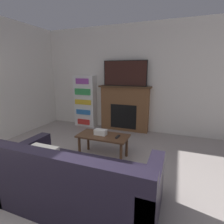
# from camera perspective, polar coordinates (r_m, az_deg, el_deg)

# --- Properties ---
(wall_back) EXTENTS (5.92, 0.06, 2.70)m
(wall_back) POSITION_cam_1_polar(r_m,az_deg,el_deg) (4.65, 6.33, 10.56)
(wall_back) COLOR silver
(wall_back) RESTS_ON ground_plane
(fireplace) EXTENTS (1.37, 0.28, 1.19)m
(fireplace) POSITION_cam_1_polar(r_m,az_deg,el_deg) (4.64, 4.11, 1.23)
(fireplace) COLOR brown
(fireplace) RESTS_ON ground_plane
(tv) EXTENTS (1.13, 0.03, 0.64)m
(tv) POSITION_cam_1_polar(r_m,az_deg,el_deg) (4.52, 4.23, 12.50)
(tv) COLOR black
(tv) RESTS_ON fireplace
(couch) EXTENTS (1.87, 0.89, 0.80)m
(couch) POSITION_cam_1_polar(r_m,az_deg,el_deg) (2.25, -11.30, -21.84)
(couch) COLOR black
(couch) RESTS_ON ground_plane
(coffee_table) EXTENTS (0.93, 0.46, 0.42)m
(coffee_table) POSITION_cam_1_polar(r_m,az_deg,el_deg) (3.24, -2.95, -8.62)
(coffee_table) COLOR brown
(coffee_table) RESTS_ON ground_plane
(tissue_box) EXTENTS (0.22, 0.12, 0.10)m
(tissue_box) POSITION_cam_1_polar(r_m,az_deg,el_deg) (3.22, -3.78, -6.59)
(tissue_box) COLOR white
(tissue_box) RESTS_ON coffee_table
(remote_control) EXTENTS (0.04, 0.15, 0.02)m
(remote_control) POSITION_cam_1_polar(r_m,az_deg,el_deg) (3.11, 1.83, -8.04)
(remote_control) COLOR black
(remote_control) RESTS_ON coffee_table
(bookshelf) EXTENTS (0.61, 0.29, 1.43)m
(bookshelf) POSITION_cam_1_polar(r_m,az_deg,el_deg) (5.05, -8.72, 3.49)
(bookshelf) COLOR white
(bookshelf) RESTS_ON ground_plane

